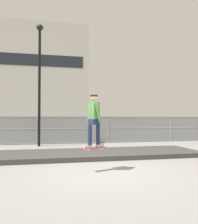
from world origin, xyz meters
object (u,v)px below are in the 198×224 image
Objects in this scene: skateboard at (94,148)px; parked_car_near at (18,130)px; street_lamp at (39,71)px; skater at (94,117)px.

parked_car_near is (-3.62, 10.48, 0.09)m from skateboard.
skateboard is 0.11× the size of street_lamp.
parked_car_near is at bearing 116.88° from street_lamp.
street_lamp is at bearing 105.45° from skater.
skateboard is 8.53m from street_lamp.
street_lamp is 5.18m from parked_car_near.
skateboard is 0.18× the size of parked_car_near.
skater reaches higher than parked_car_near.
parked_car_near is (-3.62, 10.48, -0.89)m from skater.
skater is 0.23× the size of street_lamp.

